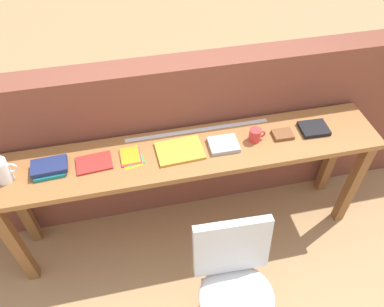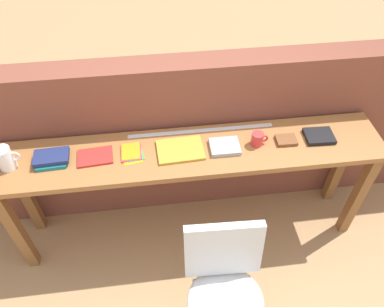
{
  "view_description": "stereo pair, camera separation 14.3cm",
  "coord_description": "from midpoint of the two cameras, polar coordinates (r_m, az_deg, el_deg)",
  "views": [
    {
      "loc": [
        -0.34,
        -1.32,
        2.57
      ],
      "look_at": [
        0.0,
        0.25,
        0.9
      ],
      "focal_mm": 35.0,
      "sensor_mm": 36.0,
      "label": 1
    },
    {
      "loc": [
        -0.2,
        -1.34,
        2.57
      ],
      "look_at": [
        0.0,
        0.25,
        0.9
      ],
      "focal_mm": 35.0,
      "sensor_mm": 36.0,
      "label": 2
    }
  ],
  "objects": [
    {
      "name": "book_stack_leftmost",
      "position": [
        2.41,
        -19.06,
        -0.78
      ],
      "size": [
        0.22,
        0.15,
        0.05
      ],
      "color": "#19757A",
      "rests_on": "sideboard"
    },
    {
      "name": "book_repair_rightmost",
      "position": [
        2.6,
        20.3,
        2.45
      ],
      "size": [
        0.19,
        0.16,
        0.03
      ],
      "primitive_type": "cube",
      "rotation": [
        0.0,
        0.0,
        -0.04
      ],
      "color": "black",
      "rests_on": "sideboard"
    },
    {
      "name": "chair_white_moulded",
      "position": [
        2.26,
        6.91,
        -19.14
      ],
      "size": [
        0.46,
        0.47,
        0.89
      ],
      "color": "silver",
      "rests_on": "ground"
    },
    {
      "name": "pitcher_white",
      "position": [
        2.44,
        -25.12,
        -0.69
      ],
      "size": [
        0.14,
        0.1,
        0.18
      ],
      "color": "white",
      "rests_on": "sideboard"
    },
    {
      "name": "brick_wall_back",
      "position": [
        2.76,
        0.48,
        2.27
      ],
      "size": [
        6.0,
        0.2,
        1.32
      ],
      "primitive_type": "cube",
      "color": "brown",
      "rests_on": "ground"
    },
    {
      "name": "ruler_metal_back_edge",
      "position": [
        2.5,
        3.02,
        3.45
      ],
      "size": [
        0.97,
        0.03,
        0.0
      ],
      "primitive_type": "cube",
      "color": "silver",
      "rests_on": "sideboard"
    },
    {
      "name": "magazine_cycling",
      "position": [
        2.38,
        -12.89,
        -0.53
      ],
      "size": [
        0.23,
        0.17,
        0.01
      ],
      "primitive_type": "cube",
      "rotation": [
        0.0,
        0.0,
        0.08
      ],
      "color": "red",
      "rests_on": "sideboard"
    },
    {
      "name": "book_grey_hardcover",
      "position": [
        2.38,
        6.72,
        1.0
      ],
      "size": [
        0.19,
        0.16,
        0.03
      ],
      "primitive_type": "cube",
      "rotation": [
        0.0,
        0.0,
        -0.01
      ],
      "color": "#9E9EA3",
      "rests_on": "sideboard"
    },
    {
      "name": "pamphlet_pile_colourful",
      "position": [
        2.36,
        -7.45,
        0.09
      ],
      "size": [
        0.15,
        0.2,
        0.01
      ],
      "color": "yellow",
      "rests_on": "sideboard"
    },
    {
      "name": "ground_plane",
      "position": [
        2.91,
        2.1,
        -16.05
      ],
      "size": [
        40.0,
        40.0,
        0.0
      ],
      "primitive_type": "plane",
      "color": "tan"
    },
    {
      "name": "sideboard",
      "position": [
        2.47,
        1.51,
        -1.79
      ],
      "size": [
        2.5,
        0.44,
        0.88
      ],
      "color": "#996033",
      "rests_on": "ground"
    },
    {
      "name": "leather_journal_brown",
      "position": [
        2.51,
        15.76,
        1.92
      ],
      "size": [
        0.13,
        0.1,
        0.02
      ],
      "primitive_type": "cube",
      "rotation": [
        0.0,
        0.0,
        -0.03
      ],
      "color": "brown",
      "rests_on": "sideboard"
    },
    {
      "name": "book_open_centre",
      "position": [
        2.35,
        -0.06,
        0.5
      ],
      "size": [
        0.3,
        0.22,
        0.02
      ],
      "primitive_type": "cube",
      "rotation": [
        0.0,
        0.0,
        0.05
      ],
      "color": "gold",
      "rests_on": "sideboard"
    },
    {
      "name": "mug",
      "position": [
        2.42,
        11.65,
        2.13
      ],
      "size": [
        0.11,
        0.08,
        0.09
      ],
      "color": "red",
      "rests_on": "sideboard"
    }
  ]
}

